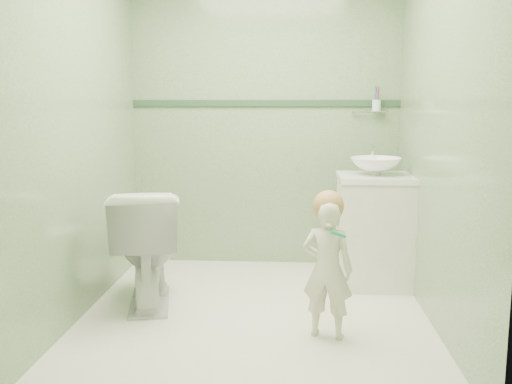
{
  "coord_description": "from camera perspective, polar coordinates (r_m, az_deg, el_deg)",
  "views": [
    {
      "loc": [
        0.24,
        -3.44,
        1.34
      ],
      "look_at": [
        0.0,
        0.15,
        0.78
      ],
      "focal_mm": 39.56,
      "sensor_mm": 36.0,
      "label": 1
    }
  ],
  "objects": [
    {
      "name": "ground",
      "position": [
        3.7,
        -0.16,
        -12.39
      ],
      "size": [
        2.5,
        2.5,
        0.0
      ],
      "primitive_type": "plane",
      "color": "white",
      "rests_on": "ground"
    },
    {
      "name": "room_shell",
      "position": [
        3.45,
        -0.17,
        6.52
      ],
      "size": [
        2.5,
        2.54,
        2.4
      ],
      "color": "gray",
      "rests_on": "ground"
    },
    {
      "name": "trim_stripe",
      "position": [
        4.68,
        0.89,
        8.98
      ],
      "size": [
        2.2,
        0.02,
        0.05
      ],
      "primitive_type": "cube",
      "color": "#2C4A32",
      "rests_on": "room_shell"
    },
    {
      "name": "vanity",
      "position": [
        4.29,
        11.8,
        -4.0
      ],
      "size": [
        0.52,
        0.5,
        0.8
      ],
      "primitive_type": "cube",
      "color": "silver",
      "rests_on": "ground"
    },
    {
      "name": "counter",
      "position": [
        4.22,
        11.97,
        1.44
      ],
      "size": [
        0.54,
        0.52,
        0.04
      ],
      "primitive_type": "cube",
      "color": "white",
      "rests_on": "vanity"
    },
    {
      "name": "basin",
      "position": [
        4.21,
        12.01,
        2.57
      ],
      "size": [
        0.37,
        0.37,
        0.13
      ],
      "primitive_type": "imported",
      "color": "white",
      "rests_on": "counter"
    },
    {
      "name": "faucet",
      "position": [
        4.38,
        11.7,
        3.88
      ],
      "size": [
        0.03,
        0.13,
        0.18
      ],
      "color": "silver",
      "rests_on": "counter"
    },
    {
      "name": "cup_holder",
      "position": [
        4.67,
        11.99,
        8.58
      ],
      "size": [
        0.26,
        0.07,
        0.21
      ],
      "color": "silver",
      "rests_on": "room_shell"
    },
    {
      "name": "toilet",
      "position": [
        3.88,
        -10.99,
        -5.37
      ],
      "size": [
        0.6,
        0.86,
        0.8
      ],
      "primitive_type": "imported",
      "rotation": [
        0.0,
        0.0,
        3.35
      ],
      "color": "white",
      "rests_on": "ground"
    },
    {
      "name": "toddler",
      "position": [
        3.29,
        7.23,
        -7.8
      ],
      "size": [
        0.33,
        0.26,
        0.8
      ],
      "primitive_type": "imported",
      "rotation": [
        0.0,
        0.0,
        2.88
      ],
      "color": "silver",
      "rests_on": "ground"
    },
    {
      "name": "hair_cap",
      "position": [
        3.23,
        7.33,
        -1.41
      ],
      "size": [
        0.18,
        0.18,
        0.18
      ],
      "primitive_type": "sphere",
      "color": "#BC814A",
      "rests_on": "toddler"
    },
    {
      "name": "teal_toothbrush",
      "position": [
        3.09,
        8.2,
        -4.16
      ],
      "size": [
        0.11,
        0.14,
        0.08
      ],
      "color": "#11947A",
      "rests_on": "toddler"
    }
  ]
}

